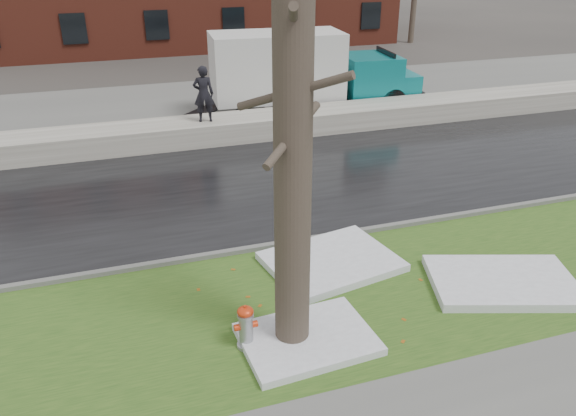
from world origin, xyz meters
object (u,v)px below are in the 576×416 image
object	(u,v)px
tree	(293,139)
box_truck	(302,71)
fire_hydrant	(246,325)
worker	(204,94)

from	to	relation	value
tree	box_truck	distance (m)	14.02
tree	box_truck	world-z (taller)	tree
fire_hydrant	worker	distance (m)	10.77
fire_hydrant	tree	distance (m)	3.28
box_truck	worker	xyz separation A→B (m)	(-4.22, -2.33, 0.02)
tree	box_truck	size ratio (longest dim) A/B	0.76
box_truck	worker	size ratio (longest dim) A/B	5.13
tree	box_truck	bearing A→B (deg)	69.99
tree	worker	world-z (taller)	tree
fire_hydrant	box_truck	size ratio (longest dim) A/B	0.09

